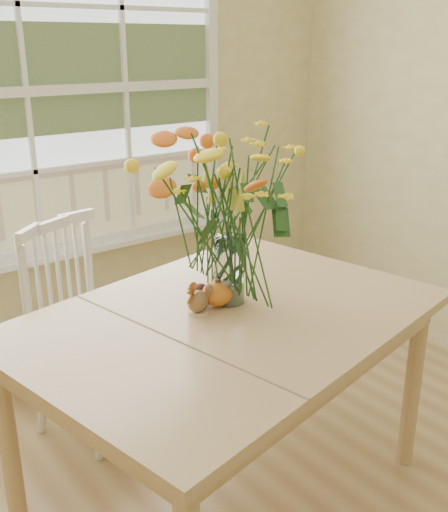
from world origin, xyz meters
TOP-DOWN VIEW (x-y plane):
  - wall_back at (0.00, 2.25)m, footprint 4.00×0.02m
  - window at (0.00, 2.21)m, footprint 2.42×0.12m
  - dining_table at (0.17, 0.80)m, footprint 1.73×1.38m
  - windsor_chair at (-0.07, 1.64)m, footprint 0.60×0.59m
  - flower_vase at (0.24, 0.88)m, footprint 0.55×0.55m
  - pumpkin at (0.18, 0.87)m, footprint 0.12×0.12m
  - turkey_figurine at (0.08, 0.86)m, footprint 0.12×0.11m
  - dark_gourd at (0.14, 0.93)m, footprint 0.12×0.08m

SIDE VIEW (x-z plane):
  - windsor_chair at x=-0.07m, z-range 0.06..1.06m
  - dining_table at x=0.17m, z-range 0.32..1.15m
  - dark_gourd at x=0.14m, z-range 0.83..0.90m
  - pumpkin at x=0.18m, z-range 0.83..0.92m
  - turkey_figurine at x=0.08m, z-range 0.82..0.94m
  - flower_vase at x=0.24m, z-range 0.89..1.55m
  - wall_back at x=0.00m, z-range 0.00..2.70m
  - window at x=0.00m, z-range 0.66..2.40m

